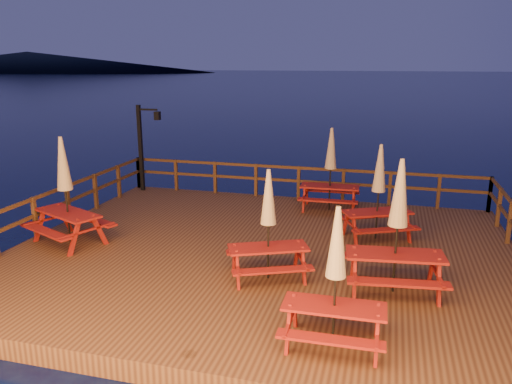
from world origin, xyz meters
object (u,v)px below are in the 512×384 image
(picnic_table_1, at_px, (379,191))
(picnic_table_2, at_px, (268,223))
(lamp_post, at_px, (144,140))
(picnic_table_0, at_px, (336,276))

(picnic_table_1, height_order, picnic_table_2, picnic_table_1)
(picnic_table_2, bearing_deg, lamp_post, 109.85)
(lamp_post, height_order, picnic_table_1, lamp_post)
(picnic_table_1, bearing_deg, picnic_table_0, -121.68)
(picnic_table_0, height_order, picnic_table_2, picnic_table_2)
(picnic_table_0, bearing_deg, picnic_table_2, 124.94)
(picnic_table_0, relative_size, picnic_table_2, 0.99)
(picnic_table_0, distance_m, picnic_table_2, 2.75)
(picnic_table_1, xyz_separation_m, picnic_table_2, (-2.11, -3.08, -0.06))
(picnic_table_1, distance_m, picnic_table_2, 3.73)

